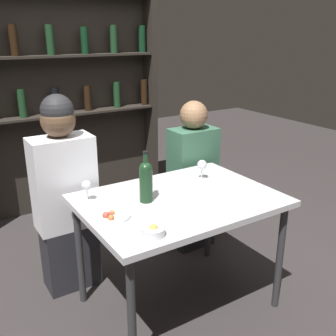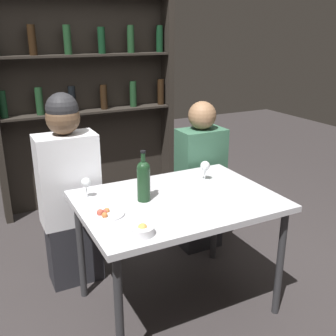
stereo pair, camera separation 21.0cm
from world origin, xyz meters
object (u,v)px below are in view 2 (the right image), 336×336
object	(u,v)px
wine_glass_0	(205,167)
seated_person_right	(200,181)
wine_bottle	(144,179)
food_plate_0	(106,213)
seated_person_left	(70,194)
wine_glass_1	(86,184)
snack_bowl	(143,230)

from	to	relation	value
wine_glass_0	seated_person_right	bearing A→B (deg)	61.65
wine_bottle	food_plate_0	size ratio (longest dim) A/B	1.56
seated_person_right	seated_person_left	bearing A→B (deg)	180.00
wine_bottle	food_plate_0	bearing A→B (deg)	-161.48
seated_person_left	wine_glass_1	bearing A→B (deg)	-84.23
wine_bottle	food_plate_0	world-z (taller)	wine_bottle
snack_bowl	seated_person_right	xyz separation A→B (m)	(0.87, 0.89, -0.20)
wine_glass_1	seated_person_left	size ratio (longest dim) A/B	0.09
seated_person_left	snack_bowl	bearing A→B (deg)	-80.59
wine_glass_1	food_plate_0	world-z (taller)	wine_glass_1
wine_glass_1	snack_bowl	distance (m)	0.58
wine_glass_0	snack_bowl	world-z (taller)	wine_glass_0
food_plate_0	wine_glass_1	bearing A→B (deg)	95.24
food_plate_0	seated_person_right	xyz separation A→B (m)	(0.96, 0.60, -0.19)
food_plate_0	snack_bowl	bearing A→B (deg)	-72.78
wine_glass_1	wine_glass_0	bearing A→B (deg)	-5.27
snack_bowl	seated_person_right	bearing A→B (deg)	45.44
wine_glass_0	seated_person_left	distance (m)	0.92
wine_glass_1	seated_person_right	size ratio (longest dim) A/B	0.10
food_plate_0	seated_person_right	distance (m)	1.15
wine_glass_1	seated_person_left	distance (m)	0.37
wine_bottle	wine_glass_1	distance (m)	0.34
food_plate_0	seated_person_right	world-z (taller)	seated_person_right
wine_bottle	wine_glass_0	world-z (taller)	wine_bottle
seated_person_left	wine_glass_0	bearing A→B (deg)	-26.15
wine_glass_0	seated_person_right	size ratio (longest dim) A/B	0.11
wine_bottle	seated_person_left	size ratio (longest dim) A/B	0.23
wine_glass_0	seated_person_left	bearing A→B (deg)	153.85
wine_bottle	seated_person_right	size ratio (longest dim) A/B	0.25
wine_glass_0	seated_person_left	xyz separation A→B (m)	(-0.81, 0.40, -0.19)
wine_bottle	seated_person_left	xyz separation A→B (m)	(-0.32, 0.51, -0.22)
wine_bottle	seated_person_right	bearing A→B (deg)	36.14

